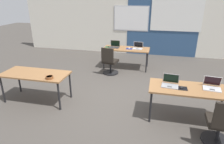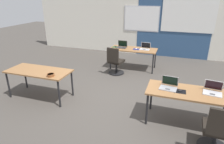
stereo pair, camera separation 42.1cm
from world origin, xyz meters
TOP-DOWN VIEW (x-y plane):
  - ground_plane at (0.00, 0.00)m, footprint 24.00×24.00m
  - back_wall_assembly at (0.04, 4.20)m, footprint 10.00×0.27m
  - desk_near_left at (-1.75, -0.60)m, footprint 1.60×0.70m
  - desk_near_right at (1.75, -0.60)m, footprint 1.60×0.70m
  - desk_far_center at (0.00, 2.20)m, footprint 1.60×0.70m
  - laptop_near_right_inner at (1.37, -0.57)m, footprint 0.36×0.33m
  - mousepad_near_right_inner at (1.59, -0.65)m, footprint 0.22×0.19m
  - mouse_near_right_inner at (1.59, -0.65)m, footprint 0.09×0.11m
  - laptop_far_left at (-0.42, 2.24)m, footprint 0.34×0.28m
  - mousepad_far_left at (-0.65, 2.23)m, footprint 0.22×0.19m
  - mouse_far_left at (-0.65, 2.23)m, footprint 0.07×0.11m
  - chair_far_left at (-0.42, 1.49)m, footprint 0.52×0.57m
  - laptop_far_right at (0.39, 2.26)m, footprint 0.36×0.34m
  - mousepad_far_right at (0.11, 2.17)m, footprint 0.22×0.19m
  - mouse_far_right at (0.11, 2.17)m, footprint 0.07×0.11m
  - laptop_near_right_end at (2.17, -0.51)m, footprint 0.37×0.34m
  - chair_near_right_end at (2.21, -1.30)m, footprint 0.52×0.55m
  - snack_bowl at (-1.24, -0.81)m, footprint 0.18×0.18m

SIDE VIEW (x-z plane):
  - ground_plane at x=0.00m, z-range 0.00..0.00m
  - chair_far_left at x=-0.42m, z-range -0.08..0.84m
  - chair_near_right_end at x=2.21m, z-range -0.08..0.84m
  - desk_near_left at x=-1.75m, z-range 0.30..1.02m
  - desk_near_right at x=1.75m, z-range 0.30..1.02m
  - desk_far_center at x=0.00m, z-range 0.30..1.02m
  - mousepad_near_right_inner at x=1.59m, z-range 0.72..0.72m
  - mousepad_far_left at x=-0.65m, z-range 0.72..0.72m
  - mousepad_far_right at x=0.11m, z-range 0.72..0.72m
  - mouse_near_right_inner at x=1.59m, z-range 0.72..0.76m
  - mouse_far_left at x=-0.65m, z-range 0.72..0.76m
  - mouse_far_right at x=0.11m, z-range 0.72..0.76m
  - snack_bowl at x=-1.24m, z-range 0.72..0.79m
  - laptop_far_right at x=0.39m, z-range 0.66..0.88m
  - laptop_near_right_end at x=2.17m, z-range 0.66..0.88m
  - laptop_near_right_inner at x=1.37m, z-range 0.65..0.89m
  - laptop_far_left at x=-0.42m, z-range 0.65..0.89m
  - back_wall_assembly at x=0.04m, z-range 0.01..2.81m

